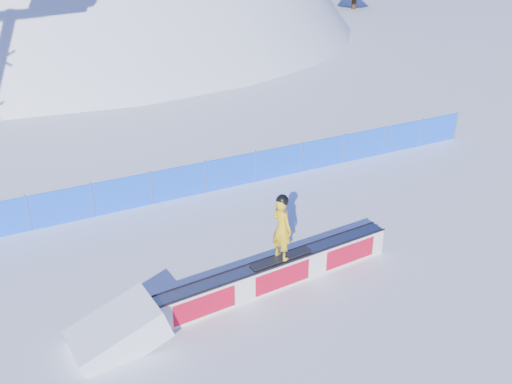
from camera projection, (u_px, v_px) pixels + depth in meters
ground at (294, 243)px, 17.39m from camera, size 160.00×160.00×0.00m
snow_hill at (81, 205)px, 58.84m from camera, size 64.00×64.00×64.00m
safety_fence at (231, 172)px, 20.73m from camera, size 22.05×0.05×1.30m
rail_box at (278, 273)px, 15.21m from camera, size 7.10×1.01×0.85m
snow_ramp at (120, 344)px, 13.32m from camera, size 2.32×1.55×1.39m
snowboarder at (282, 228)px, 14.65m from camera, size 1.82×0.72×1.88m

